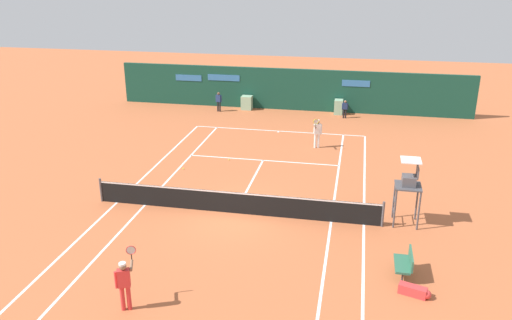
% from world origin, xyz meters
% --- Properties ---
extents(ground_plane, '(80.00, 80.00, 0.01)m').
position_xyz_m(ground_plane, '(-0.00, 0.58, 0.00)').
color(ground_plane, '#BC6038').
extents(tennis_net, '(12.10, 0.10, 1.07)m').
position_xyz_m(tennis_net, '(0.00, 0.00, 0.51)').
color(tennis_net, '#4C4C51').
rests_on(tennis_net, ground_plane).
extents(sponsor_back_wall, '(25.00, 1.02, 2.93)m').
position_xyz_m(sponsor_back_wall, '(-0.02, 16.97, 1.42)').
color(sponsor_back_wall, '#144233').
rests_on(sponsor_back_wall, ground_plane).
extents(umpire_chair, '(1.00, 1.00, 2.73)m').
position_xyz_m(umpire_chair, '(6.90, 0.44, 1.77)').
color(umpire_chair, '#47474C').
rests_on(umpire_chair, ground_plane).
extents(player_bench, '(0.54, 1.19, 0.88)m').
position_xyz_m(player_bench, '(6.63, -3.43, 0.51)').
color(player_bench, '#38383D').
rests_on(player_bench, ground_plane).
extents(equipment_bag, '(1.01, 0.54, 0.32)m').
position_xyz_m(equipment_bag, '(6.91, -4.54, 0.16)').
color(equipment_bag, '#DB3838').
rests_on(equipment_bag, ground_plane).
extents(player_on_baseline, '(0.52, 0.82, 1.87)m').
position_xyz_m(player_on_baseline, '(2.60, 8.98, 0.99)').
color(player_on_baseline, white).
rests_on(player_on_baseline, ground_plane).
extents(player_near_side, '(0.51, 0.82, 1.85)m').
position_xyz_m(player_near_side, '(-1.68, -6.93, 0.98)').
color(player_near_side, red).
rests_on(player_near_side, ground_plane).
extents(ball_kid_centre_post, '(0.41, 0.19, 1.23)m').
position_xyz_m(ball_kid_centre_post, '(3.91, 15.49, 0.71)').
color(ball_kid_centre_post, black).
rests_on(ball_kid_centre_post, ground_plane).
extents(ball_kid_right_post, '(0.46, 0.23, 1.39)m').
position_xyz_m(ball_kid_right_post, '(-4.88, 15.49, 0.80)').
color(ball_kid_right_post, black).
rests_on(ball_kid_right_post, ground_plane).
extents(tennis_ball_by_sideline, '(0.07, 0.07, 0.07)m').
position_xyz_m(tennis_ball_by_sideline, '(-1.77, 6.06, 0.03)').
color(tennis_ball_by_sideline, '#CCE033').
rests_on(tennis_ball_by_sideline, ground_plane).
extents(tennis_ball_near_service_line, '(0.07, 0.07, 0.07)m').
position_xyz_m(tennis_ball_near_service_line, '(-3.73, 4.35, 0.03)').
color(tennis_ball_near_service_line, '#CCE033').
rests_on(tennis_ball_near_service_line, ground_plane).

